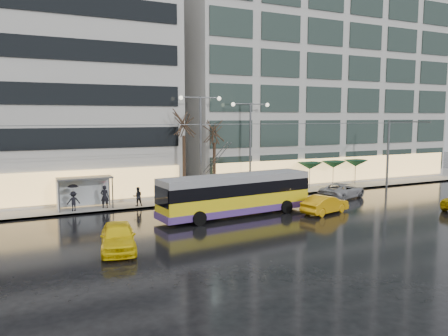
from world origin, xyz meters
TOP-DOWN VIEW (x-y plane):
  - ground at (0.00, 0.00)m, footprint 140.00×140.00m
  - sidewalk at (2.00, 14.00)m, footprint 80.00×10.00m
  - kerb at (2.00, 9.05)m, footprint 80.00×0.10m
  - building_right at (19.00, 19.00)m, footprint 32.00×14.00m
  - trolleybus at (1.92, 3.73)m, footprint 12.25×5.05m
  - catenary at (1.00, 7.94)m, footprint 42.24×5.12m
  - bus_shelter at (-8.38, 10.69)m, footprint 4.20×1.60m
  - street_lamp_near at (2.00, 10.80)m, footprint 3.96×0.36m
  - street_lamp_far at (7.00, 10.80)m, footprint 3.96×0.36m
  - tree_a at (0.50, 11.00)m, footprint 3.20×3.20m
  - tree_b at (3.50, 11.20)m, footprint 3.20×3.20m
  - parasol_a at (14.00, 11.00)m, footprint 2.50×2.50m
  - parasol_b at (17.00, 11.00)m, footprint 2.50×2.50m
  - parasol_c at (20.00, 11.00)m, footprint 2.50×2.50m
  - taxi_a at (-7.89, -1.16)m, footprint 2.67×4.89m
  - taxi_b at (8.43, 1.48)m, footprint 4.52×2.58m
  - sedan_silver at (13.91, 5.91)m, footprint 5.55×3.84m
  - pedestrian_a at (-6.57, 10.08)m, footprint 1.27×1.28m
  - pedestrian_b at (-4.00, 9.75)m, footprint 0.79×0.64m
  - pedestrian_c at (-8.96, 9.96)m, footprint 1.01×0.85m

SIDE VIEW (x-z plane):
  - ground at x=0.00m, z-range 0.00..0.00m
  - sidewalk at x=2.00m, z-range 0.00..0.15m
  - kerb at x=2.00m, z-range 0.00..0.15m
  - sedan_silver at x=13.91m, z-range 0.00..1.41m
  - taxi_b at x=8.43m, z-range 0.00..1.41m
  - taxi_a at x=-7.89m, z-range 0.00..1.58m
  - pedestrian_b at x=-4.00m, z-range 0.15..1.70m
  - pedestrian_c at x=-8.96m, z-range 0.22..2.33m
  - trolleybus at x=1.92m, z-range -1.28..4.31m
  - pedestrian_a at x=-6.57m, z-range 0.48..2.67m
  - bus_shelter at x=-8.38m, z-range 0.71..3.22m
  - parasol_a at x=14.00m, z-range 1.12..3.77m
  - parasol_b at x=17.00m, z-range 1.12..3.77m
  - parasol_c at x=20.00m, z-range 1.12..3.77m
  - catenary at x=1.00m, z-range 0.75..7.75m
  - street_lamp_far at x=7.00m, z-range 1.45..9.98m
  - street_lamp_near at x=2.00m, z-range 1.48..10.51m
  - tree_b at x=3.50m, z-range 2.55..10.25m
  - tree_a at x=0.50m, z-range 2.89..11.29m
  - building_right at x=19.00m, z-range 0.15..25.15m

